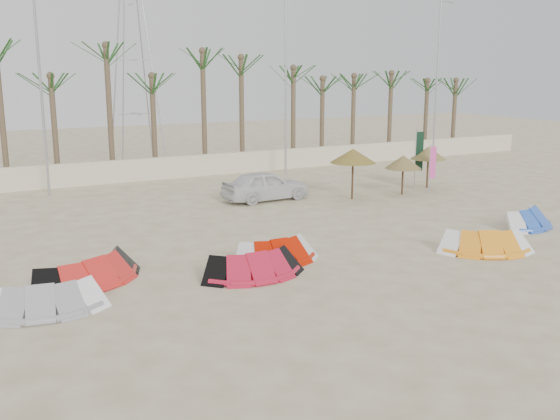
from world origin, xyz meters
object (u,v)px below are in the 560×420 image
kite_red_right (273,249)px  kite_orange (480,240)px  parasol_left (353,156)px  car (266,186)px  kite_blue (524,216)px  kite_grey (39,295)px  kite_red_left (86,268)px  parasol_right (428,153)px  kite_red_mid (250,262)px  parasol_mid (403,162)px

kite_red_right → kite_orange: size_ratio=0.82×
parasol_left → car: bearing=155.5°
kite_orange → kite_red_right: bearing=160.4°
kite_red_right → kite_blue: same height
kite_orange → kite_grey: bearing=174.1°
kite_red_left → kite_orange: size_ratio=1.11×
parasol_right → kite_blue: bearing=-105.6°
kite_red_mid → kite_red_right: bearing=36.5°
kite_red_left → parasol_left: parasol_left is taller
kite_grey → car: (11.98, 10.08, 0.33)m
kite_grey → kite_orange: bearing=-5.9°
parasol_mid → car: 7.30m
kite_red_left → parasol_mid: size_ratio=1.97×
kite_orange → kite_red_left: bearing=165.5°
kite_orange → parasol_left: bearing=82.1°
kite_orange → parasol_left: (1.35, 9.80, 1.76)m
kite_red_left → parasol_right: bearing=19.7°
kite_red_left → kite_red_mid: (4.63, -1.86, -0.00)m
kite_orange → parasol_mid: size_ratio=1.78×
parasol_left → parasol_right: bearing=6.4°
kite_blue → kite_orange: bearing=-157.5°
kite_red_left → car: size_ratio=0.93×
kite_orange → car: car is taller
kite_grey → kite_red_left: 2.44m
kite_red_mid → car: 11.63m
kite_red_mid → parasol_mid: bearing=32.5°
kite_grey → parasol_left: parasol_left is taller
kite_red_right → kite_blue: (11.38, -0.67, -0.00)m
parasol_left → parasol_right: parasol_left is taller
parasol_mid → kite_red_mid: bearing=-147.5°
kite_red_left → kite_orange: same height
kite_blue → car: bearing=125.5°
kite_grey → parasol_left: size_ratio=1.36×
kite_red_right → kite_red_mid: bearing=-143.5°
car → kite_grey: bearing=127.4°
kite_grey → parasol_right: parasol_right is taller
kite_blue → parasol_right: parasol_right is taller
kite_red_mid → parasol_mid: (12.70, 8.08, 1.28)m
kite_red_right → kite_blue: size_ratio=0.93×
parasol_right → car: size_ratio=0.52×
parasol_left → kite_blue: bearing=-69.2°
parasol_left → parasol_right: 5.45m
kite_red_mid → car: car is taller
kite_blue → parasol_right: (2.39, 8.59, 1.51)m
kite_orange → car: 11.89m
kite_grey → parasol_left: bearing=27.5°
kite_orange → parasol_right: 12.50m
kite_red_left → parasol_right: (19.74, 7.05, 1.51)m
kite_red_mid → parasol_right: size_ratio=1.43×
kite_orange → kite_blue: bearing=22.5°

